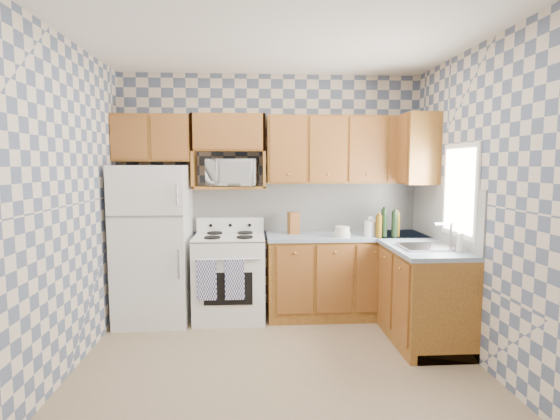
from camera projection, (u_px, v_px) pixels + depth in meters
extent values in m
plane|color=#806C50|center=(280.00, 370.00, 3.59)|extent=(3.40, 3.40, 0.00)
cube|color=slate|center=(271.00, 194.00, 5.04)|extent=(3.40, 0.02, 2.70)
cube|color=slate|center=(487.00, 206.00, 3.56)|extent=(0.02, 3.20, 2.70)
cube|color=silver|center=(305.00, 207.00, 5.07)|extent=(2.60, 0.02, 0.56)
cube|color=silver|center=(443.00, 213.00, 4.37)|extent=(0.02, 1.60, 0.56)
cube|color=white|center=(154.00, 244.00, 4.67)|extent=(0.75, 0.70, 1.68)
cube|color=white|center=(230.00, 278.00, 4.78)|extent=(0.76, 0.65, 0.90)
cube|color=silver|center=(229.00, 237.00, 4.74)|extent=(0.76, 0.65, 0.02)
cube|color=white|center=(230.00, 225.00, 5.00)|extent=(0.76, 0.08, 0.17)
cube|color=navy|center=(207.00, 280.00, 4.42)|extent=(0.20, 0.02, 0.42)
cube|color=navy|center=(235.00, 280.00, 4.44)|extent=(0.20, 0.02, 0.42)
cube|color=brown|center=(346.00, 276.00, 4.89)|extent=(1.75, 0.60, 0.88)
cube|color=brown|center=(412.00, 288.00, 4.43)|extent=(0.60, 1.60, 0.88)
cube|color=gray|center=(347.00, 236.00, 4.84)|extent=(1.77, 0.63, 0.04)
cube|color=gray|center=(413.00, 243.00, 4.38)|extent=(0.63, 1.60, 0.04)
cube|color=brown|center=(345.00, 150.00, 4.88)|extent=(1.75, 0.33, 0.74)
cube|color=brown|center=(153.00, 138.00, 4.73)|extent=(0.82, 0.33, 0.50)
cube|color=brown|center=(413.00, 150.00, 4.74)|extent=(0.33, 0.70, 0.74)
cube|color=brown|center=(229.00, 187.00, 4.84)|extent=(0.80, 0.33, 0.03)
imported|color=white|center=(233.00, 172.00, 4.83)|extent=(0.58, 0.43, 0.30)
cube|color=#B7B7BC|center=(428.00, 247.00, 4.03)|extent=(0.48, 0.40, 0.03)
cube|color=white|center=(460.00, 191.00, 4.00)|extent=(0.02, 0.66, 0.86)
cylinder|color=black|center=(384.00, 223.00, 4.63)|extent=(0.07, 0.07, 0.30)
cylinder|color=black|center=(395.00, 224.00, 4.60)|extent=(0.07, 0.07, 0.28)
cylinder|color=#64420C|center=(397.00, 224.00, 4.68)|extent=(0.07, 0.07, 0.26)
cylinder|color=#64420C|center=(379.00, 226.00, 4.59)|extent=(0.07, 0.07, 0.24)
cube|color=brown|center=(293.00, 223.00, 4.85)|extent=(0.13, 0.13, 0.24)
cylinder|color=white|center=(370.00, 229.00, 4.68)|extent=(0.13, 0.13, 0.17)
cylinder|color=silver|center=(460.00, 243.00, 3.82)|extent=(0.06, 0.06, 0.17)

